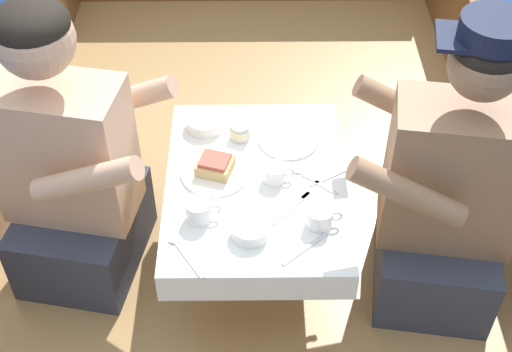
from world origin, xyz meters
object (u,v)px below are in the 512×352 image
Objects in this scene: tin_can at (240,131)px; coffee_cup_port at (320,217)px; person_starboard at (448,197)px; coffee_cup_center at (199,210)px; coffee_cup_starboard at (275,173)px; sandwich at (215,165)px; person_port at (70,171)px.

coffee_cup_port is at bearing -58.63° from tin_can.
person_starboard is 9.73× the size of coffee_cup_center.
person_starboard is at bearing -7.45° from coffee_cup_starboard.
sandwich is 1.88× the size of tin_can.
coffee_cup_starboard is (-0.52, 0.07, 0.04)m from person_starboard.
person_starboard reaches higher than sandwich.
coffee_cup_center is at bearing -145.02° from coffee_cup_starboard.
person_port is 7.97× the size of sandwich.
coffee_cup_port is (0.31, -0.22, -0.00)m from sandwich.
coffee_cup_center is (-0.22, -0.16, 0.00)m from coffee_cup_starboard.
sandwich is (-0.70, 0.10, 0.04)m from person_starboard.
coffee_cup_port is (0.76, -0.23, 0.03)m from person_port.
tin_can is at bearing 65.12° from sandwich.
sandwich is 0.18m from coffee_cup_starboard.
coffee_cup_starboard is at bearing 1.25° from person_starboard.
coffee_cup_port reaches higher than tin_can.
person_port is at bearing 178.79° from sandwich.
coffee_cup_port is 0.22m from coffee_cup_starboard.
coffee_cup_center is (0.41, -0.20, 0.03)m from person_port.
coffee_cup_port reaches higher than coffee_cup_starboard.
coffee_cup_port is 0.35m from coffee_cup_center.
sandwich is (0.45, -0.01, 0.03)m from person_port.
coffee_cup_center reaches higher than sandwich.
person_starboard is at bearing -8.12° from sandwich.
person_port is at bearing 163.40° from coffee_cup_port.
person_starboard is 0.71m from sandwich.
sandwich is at bearing 77.97° from coffee_cup_center.
coffee_cup_port is (-0.40, -0.12, 0.04)m from person_starboard.
person_starboard is at bearing 5.67° from person_port.
coffee_cup_center is 0.37m from tin_can.
sandwich is at bearing 144.76° from coffee_cup_port.
tin_can is at bearing 121.37° from coffee_cup_port.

